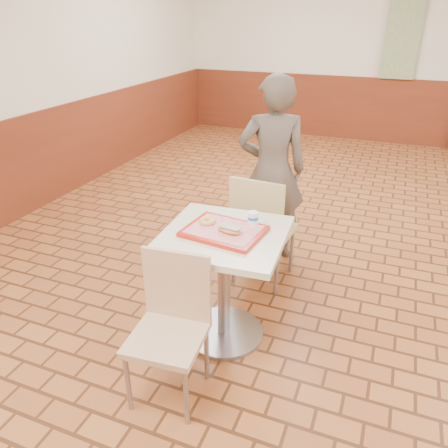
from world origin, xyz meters
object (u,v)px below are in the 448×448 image
at_px(chair_main_back, 261,226).
at_px(paper_cup, 253,218).
at_px(main_table, 224,269).
at_px(customer, 272,171).
at_px(chair_main_front, 171,320).
at_px(ring_donut, 207,221).
at_px(long_john_donut, 230,230).
at_px(serving_tray, 224,231).

xyz_separation_m(chair_main_back, paper_cup, (0.11, -0.56, 0.33)).
xyz_separation_m(main_table, paper_cup, (0.14, 0.12, 0.32)).
relative_size(chair_main_back, customer, 0.58).
xyz_separation_m(main_table, chair_main_front, (-0.10, -0.51, -0.05)).
xyz_separation_m(chair_main_front, ring_donut, (-0.02, 0.54, 0.34)).
bearing_deg(customer, ring_donut, 62.40).
bearing_deg(ring_donut, customer, 85.55).
distance_m(main_table, paper_cup, 0.37).
relative_size(customer, long_john_donut, 10.31).
bearing_deg(paper_cup, main_table, -139.16).
relative_size(serving_tray, long_john_donut, 2.99).
distance_m(main_table, customer, 1.18).
distance_m(chair_main_front, chair_main_back, 1.20).
xyz_separation_m(customer, paper_cup, (0.18, -1.03, 0.06)).
distance_m(serving_tray, long_john_donut, 0.07).
bearing_deg(ring_donut, serving_tray, -15.89).
height_order(chair_main_front, paper_cup, paper_cup).
bearing_deg(main_table, chair_main_front, -101.46).
height_order(main_table, paper_cup, paper_cup).
height_order(chair_main_front, customer, customer).
relative_size(main_table, long_john_donut, 5.08).
height_order(customer, paper_cup, customer).
height_order(main_table, serving_tray, serving_tray).
xyz_separation_m(long_john_donut, paper_cup, (0.09, 0.16, 0.02)).
xyz_separation_m(chair_main_back, long_john_donut, (0.02, -0.72, 0.31)).
height_order(main_table, customer, customer).
distance_m(ring_donut, long_john_donut, 0.19).
relative_size(main_table, serving_tray, 1.70).
height_order(ring_donut, long_john_donut, long_john_donut).
bearing_deg(chair_main_back, long_john_donut, 96.66).
relative_size(chair_main_front, paper_cup, 10.20).
height_order(long_john_donut, paper_cup, paper_cup).
distance_m(customer, paper_cup, 1.05).
bearing_deg(chair_main_front, ring_donut, 86.86).
height_order(main_table, chair_main_back, chair_main_back).
bearing_deg(paper_cup, long_john_donut, -119.31).
xyz_separation_m(chair_main_front, paper_cup, (0.24, 0.63, 0.37)).
height_order(main_table, chair_main_front, chair_main_front).
height_order(chair_main_front, serving_tray, chair_main_front).
distance_m(chair_main_back, serving_tray, 0.74).
bearing_deg(customer, main_table, 68.66).
distance_m(main_table, chair_main_front, 0.52).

